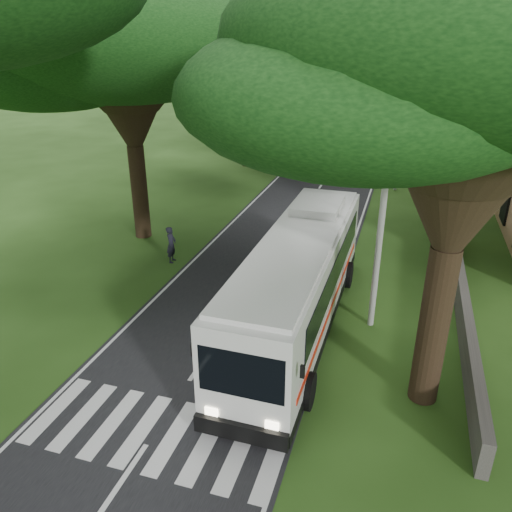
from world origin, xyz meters
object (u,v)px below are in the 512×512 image
(pole_far, at_px, (408,101))
(coach_bus, at_px, (299,280))
(pole_mid, at_px, (401,134))
(pedestrian, at_px, (171,244))
(pole_near, at_px, (381,227))
(distant_car_b, at_px, (335,123))
(distant_car_a, at_px, (308,149))

(pole_far, distance_m, coach_bus, 41.21)
(pole_mid, distance_m, pedestrian, 19.97)
(pole_far, relative_size, coach_bus, 0.60)
(coach_bus, bearing_deg, pedestrian, 151.18)
(pole_mid, relative_size, coach_bus, 0.60)
(pole_mid, relative_size, pole_far, 1.00)
(pole_near, height_order, distant_car_b, pole_near)
(pole_mid, height_order, distant_car_b, pole_mid)
(coach_bus, height_order, distant_car_a, coach_bus)
(pole_near, relative_size, pole_mid, 1.00)
(pole_mid, bearing_deg, distant_car_b, 108.38)
(pole_far, height_order, pedestrian, pole_far)
(distant_car_a, xyz_separation_m, distant_car_b, (0.00, 16.89, -0.12))
(coach_bus, bearing_deg, pole_mid, 83.17)
(pole_near, relative_size, pole_far, 1.00)
(coach_bus, height_order, distant_car_b, coach_bus)
(distant_car_a, bearing_deg, pole_far, -141.20)
(pole_far, bearing_deg, distant_car_b, 146.74)
(pole_far, xyz_separation_m, pedestrian, (-10.32, -36.79, -3.23))
(pole_mid, bearing_deg, distant_car_a, 134.37)
(pole_mid, bearing_deg, pole_far, 90.00)
(pedestrian, bearing_deg, pole_far, -21.83)
(pole_mid, height_order, pole_far, same)
(pole_near, distance_m, pole_far, 40.00)
(pole_mid, relative_size, distant_car_a, 1.85)
(pole_far, bearing_deg, pedestrian, -105.67)
(pole_mid, distance_m, coach_bus, 21.35)
(pole_far, distance_m, distant_car_a, 14.55)
(pole_near, height_order, pole_far, same)
(distant_car_a, relative_size, pedestrian, 2.28)
(distant_car_b, bearing_deg, pedestrian, -79.82)
(pedestrian, bearing_deg, distant_car_b, -8.63)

